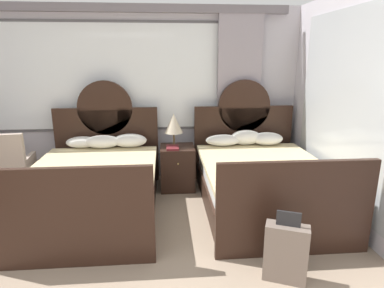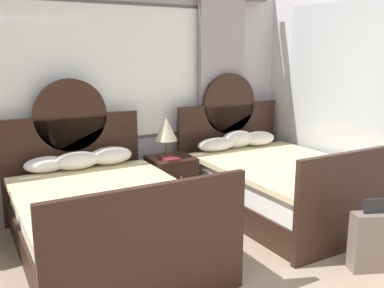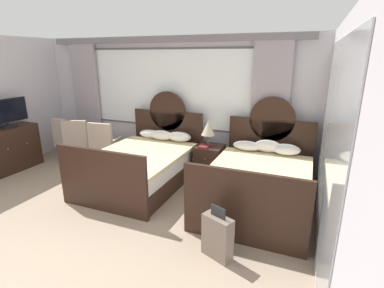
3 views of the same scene
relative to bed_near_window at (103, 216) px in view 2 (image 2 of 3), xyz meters
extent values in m
cube|color=silver|center=(-0.06, 1.28, 0.99)|extent=(6.17, 0.07, 2.70)
cube|color=#575459|center=(-0.06, 1.23, 1.27)|extent=(3.94, 0.02, 1.67)
cube|color=white|center=(-0.06, 1.23, 1.27)|extent=(3.86, 0.02, 1.59)
cube|color=#998E99|center=(2.08, 1.14, 0.94)|extent=(0.69, 0.08, 2.60)
cube|color=black|center=(0.00, -0.05, -0.21)|extent=(1.49, 2.14, 0.30)
cube|color=white|center=(0.00, -0.05, 0.07)|extent=(1.43, 2.04, 0.26)
cube|color=beige|center=(0.00, -0.13, 0.24)|extent=(1.53, 1.94, 0.06)
cube|color=black|center=(0.00, 1.05, 0.24)|extent=(1.57, 0.06, 1.19)
cylinder|color=black|center=(0.00, 1.05, 0.83)|extent=(0.82, 0.06, 0.82)
cube|color=black|center=(0.00, -1.15, 0.14)|extent=(1.57, 0.06, 0.99)
ellipsoid|color=white|center=(-0.34, 0.86, 0.35)|extent=(0.46, 0.27, 0.17)
ellipsoid|color=white|center=(-0.02, 0.80, 0.36)|extent=(0.52, 0.26, 0.20)
ellipsoid|color=white|center=(0.37, 0.83, 0.37)|extent=(0.50, 0.30, 0.20)
cube|color=black|center=(2.15, -0.05, -0.21)|extent=(1.49, 2.14, 0.30)
cube|color=white|center=(2.15, -0.05, 0.07)|extent=(1.43, 2.04, 0.26)
cube|color=beige|center=(2.15, -0.13, 0.24)|extent=(1.53, 1.94, 0.06)
cube|color=black|center=(2.15, 1.05, 0.24)|extent=(1.57, 0.06, 1.19)
cylinder|color=black|center=(2.15, 1.05, 0.83)|extent=(0.82, 0.06, 0.82)
cube|color=black|center=(2.15, -1.15, 0.14)|extent=(1.57, 0.06, 0.99)
ellipsoid|color=white|center=(1.78, 0.78, 0.35)|extent=(0.53, 0.28, 0.17)
ellipsoid|color=white|center=(2.14, 0.81, 0.38)|extent=(0.48, 0.26, 0.23)
ellipsoid|color=white|center=(2.46, 0.79, 0.36)|extent=(0.49, 0.33, 0.19)
cube|color=black|center=(1.07, 0.69, -0.03)|extent=(0.50, 0.50, 0.65)
sphere|color=tan|center=(1.07, 0.43, 0.11)|extent=(0.02, 0.02, 0.02)
cylinder|color=brown|center=(1.03, 0.72, 0.30)|extent=(0.14, 0.14, 0.02)
cylinder|color=brown|center=(1.03, 0.72, 0.40)|extent=(0.03, 0.03, 0.19)
cone|color=beige|center=(1.03, 0.72, 0.64)|extent=(0.27, 0.27, 0.29)
cube|color=maroon|center=(1.00, 0.59, 0.30)|extent=(0.18, 0.26, 0.03)
cube|color=#75665B|center=(1.93, -1.51, -0.09)|extent=(0.40, 0.29, 0.53)
cube|color=#232326|center=(1.93, -1.51, 0.24)|extent=(0.20, 0.10, 0.13)
cylinder|color=black|center=(1.80, -1.46, -0.33)|extent=(0.05, 0.04, 0.05)
camera|label=1|loc=(0.90, -3.94, 1.57)|focal=30.34mm
camera|label=2|loc=(-1.12, -3.73, 1.55)|focal=39.61mm
camera|label=3|loc=(2.77, -4.34, 1.94)|focal=27.16mm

